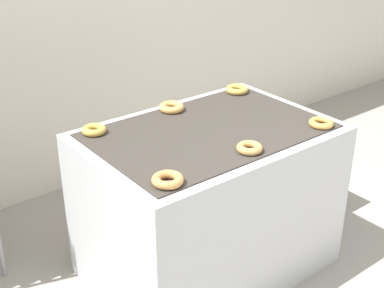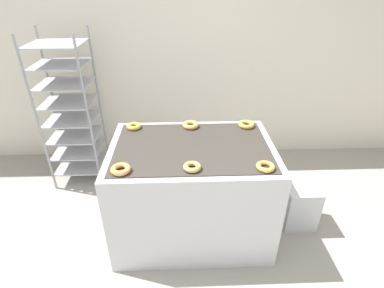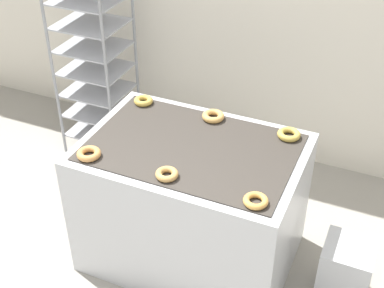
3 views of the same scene
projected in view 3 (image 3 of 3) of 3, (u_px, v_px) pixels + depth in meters
name	position (u px, v px, depth m)	size (l,w,h in m)	color
fryer_machine	(192.00, 204.00, 3.46)	(1.33, 0.92, 0.90)	silver
baking_rack_cart	(95.00, 58.00, 4.32)	(0.53, 0.48, 1.66)	gray
glaze_bin	(345.00, 272.00, 3.30)	(0.30, 0.30, 0.43)	silver
donut_near_left	(89.00, 154.00, 3.11)	(0.14, 0.14, 0.04)	tan
donut_near_center	(167.00, 174.00, 2.96)	(0.13, 0.13, 0.04)	tan
donut_near_right	(256.00, 201.00, 2.77)	(0.13, 0.13, 0.03)	gold
donut_far_left	(143.00, 101.00, 3.61)	(0.13, 0.13, 0.04)	gold
donut_far_center	(213.00, 116.00, 3.45)	(0.15, 0.15, 0.04)	tan
donut_far_right	(289.00, 134.00, 3.28)	(0.14, 0.14, 0.04)	gold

